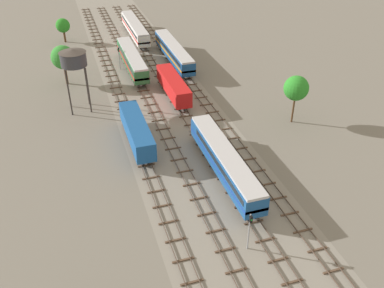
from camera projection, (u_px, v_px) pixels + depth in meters
name	position (u px, v px, depth m)	size (l,w,h in m)	color
ground_plane	(155.00, 89.00, 79.62)	(480.00, 480.00, 0.00)	slate
ballast_bed	(155.00, 89.00, 79.62)	(18.18, 176.00, 0.01)	gray
track_far_left	(117.00, 91.00, 78.53)	(2.40, 126.00, 0.29)	#47382D
track_left	(142.00, 87.00, 79.75)	(2.40, 126.00, 0.29)	#47382D
track_centre_left	(166.00, 84.00, 80.96)	(2.40, 126.00, 0.29)	#47382D
track_centre	(189.00, 81.00, 82.17)	(2.40, 126.00, 0.29)	#47382D
diesel_railcar_centre_left_nearest	(225.00, 160.00, 54.67)	(2.96, 20.50, 3.80)	#194C8C
freight_boxcar_far_left_near	(137.00, 130.00, 61.59)	(2.87, 14.00, 3.60)	#194C8C
freight_boxcar_centre_left_mid	(173.00, 85.00, 75.04)	(2.87, 14.00, 3.60)	red
diesel_railcar_left_midfar	(132.00, 59.00, 85.66)	(2.96, 20.50, 3.80)	#286638
passenger_coach_centre_far	(174.00, 51.00, 89.61)	(2.96, 22.00, 3.80)	#194C8C
passenger_coach_centre_left_farther	(135.00, 28.00, 103.78)	(2.96, 22.00, 3.80)	white
water_tower	(73.00, 59.00, 67.46)	(4.44, 4.44, 10.81)	#2D2826
signal_post_nearest	(119.00, 55.00, 86.09)	(0.28, 0.47, 4.82)	gray
signal_post_near	(250.00, 227.00, 43.32)	(0.28, 0.47, 4.88)	gray
lineside_tree_1	(63.00, 26.00, 100.45)	(3.37, 3.37, 5.75)	#4C331E
lineside_tree_2	(296.00, 88.00, 65.47)	(3.98, 3.98, 8.04)	#4C331E
lineside_tree_3	(63.00, 57.00, 78.69)	(4.49, 4.49, 7.65)	#4C331E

